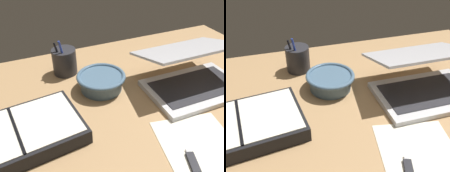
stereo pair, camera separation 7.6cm
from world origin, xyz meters
TOP-DOWN VIEW (x-y plane):
  - desk_top at (0.00, 0.00)cm, footprint 140.00×100.00cm
  - laptop at (25.70, 5.61)cm, footprint 33.39×29.28cm
  - bowl at (-3.63, 16.80)cm, footprint 16.80×16.80cm
  - pen_cup at (-12.26, 32.20)cm, footprint 8.94×8.94cm
  - planner at (-32.99, 2.85)cm, footprint 36.01×24.51cm
  - paper_sheet_front at (9.96, -20.57)cm, footprint 24.86×30.99cm
  - usb_drive at (5.18, -21.70)cm, footprint 3.94×7.32cm

SIDE VIEW (x-z plane):
  - desk_top at x=0.00cm, z-range 0.00..2.00cm
  - paper_sheet_front at x=9.96cm, z-range 2.00..2.16cm
  - usb_drive at x=5.18cm, z-range 2.00..3.00cm
  - planner at x=-32.99cm, z-range 1.91..6.71cm
  - bowl at x=-3.63cm, z-range 2.34..8.07cm
  - pen_cup at x=-12.26cm, z-range -0.26..14.05cm
  - laptop at x=25.70cm, z-range -0.91..14.75cm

